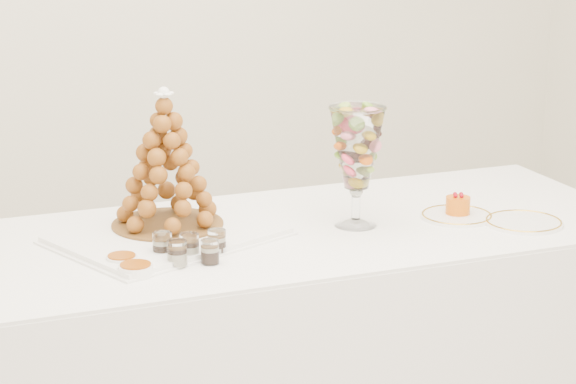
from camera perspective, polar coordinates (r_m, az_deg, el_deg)
name	(u,v)px	position (r m, az deg, el deg)	size (l,w,h in m)	color
buffet_table	(287,357)	(3.51, -0.05, -8.37)	(2.21, 0.96, 0.83)	white
lace_tray	(167,236)	(3.30, -6.14, -2.22)	(0.59, 0.45, 0.02)	white
macaron_vase	(357,149)	(3.35, 3.52, 2.17)	(0.17, 0.17, 0.37)	white
cake_plate	(457,216)	(3.53, 8.56, -1.22)	(0.22, 0.22, 0.01)	white
spare_plate	(524,222)	(3.50, 11.88, -1.52)	(0.24, 0.24, 0.01)	white
verrine_a	(162,245)	(3.13, -6.40, -2.70)	(0.05, 0.05, 0.07)	white
verrine_b	(189,247)	(3.11, -5.04, -2.79)	(0.05, 0.05, 0.07)	white
verrine_c	(217,242)	(3.15, -3.63, -2.54)	(0.05, 0.05, 0.07)	white
verrine_d	(177,254)	(3.06, -5.65, -3.14)	(0.05, 0.05, 0.07)	white
verrine_e	(210,252)	(3.08, -3.99, -3.05)	(0.05, 0.05, 0.07)	white
ramekin_back	(122,261)	(3.09, -8.44, -3.48)	(0.09, 0.09, 0.03)	white
ramekin_front	(136,270)	(3.01, -7.74, -3.96)	(0.09, 0.09, 0.03)	white
croquembouche	(166,159)	(3.31, -6.23, 1.67)	(0.33, 0.33, 0.42)	brown
mousse_cake	(458,205)	(3.53, 8.63, -0.65)	(0.08, 0.08, 0.07)	#DD610A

